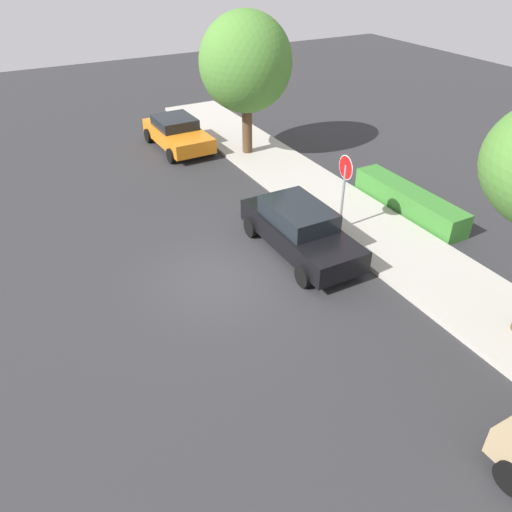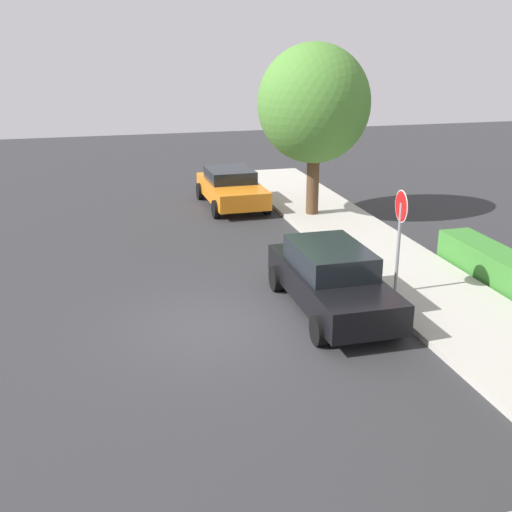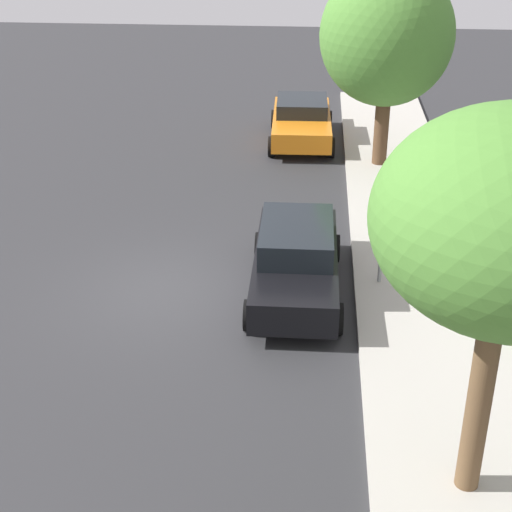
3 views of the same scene
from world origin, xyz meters
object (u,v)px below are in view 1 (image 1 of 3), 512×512
(street_tree_mid_block, at_px, (246,63))
(parked_car_orange, at_px, (177,133))
(stop_sign, at_px, (344,181))
(parked_car_black, at_px, (300,229))

(street_tree_mid_block, bearing_deg, parked_car_orange, -133.70)
(stop_sign, relative_size, parked_car_orange, 0.63)
(parked_car_orange, height_order, street_tree_mid_block, street_tree_mid_block)
(stop_sign, bearing_deg, parked_car_orange, -168.72)
(parked_car_black, xyz_separation_m, parked_car_orange, (-10.09, -0.12, -0.07))
(stop_sign, xyz_separation_m, parked_car_black, (0.34, -1.82, -1.06))
(parked_car_black, xyz_separation_m, street_tree_mid_block, (-7.83, 2.24, 3.13))
(parked_car_black, bearing_deg, street_tree_mid_block, 164.03)
(parked_car_black, relative_size, parked_car_orange, 1.07)
(stop_sign, height_order, street_tree_mid_block, street_tree_mid_block)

